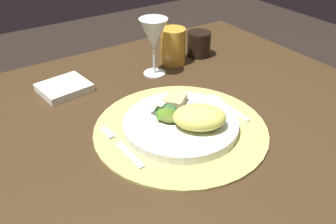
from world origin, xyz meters
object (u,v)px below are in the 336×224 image
dark_tumbler (199,44)px  amber_tumbler (173,46)px  dinner_plate (181,124)px  spoon (221,103)px  napkin (64,88)px  fork (123,148)px  dining_table (158,167)px  wine_glass (154,36)px

dark_tumbler → amber_tumbler: bearing=-179.0°
dinner_plate → spoon: (0.14, 0.03, -0.01)m
spoon → napkin: size_ratio=1.16×
dinner_plate → dark_tumbler: dark_tumbler is taller
spoon → fork: bearing=-175.0°
fork → spoon: spoon is taller
amber_tumbler → dark_tumbler: 0.10m
fork → dark_tumbler: dark_tumbler is taller
dining_table → amber_tumbler: amber_tumbler is taller
dining_table → spoon: size_ratio=8.30×
fork → wine_glass: 0.37m
dining_table → amber_tumbler: bearing=49.1°
amber_tumbler → wine_glass: bearing=-159.6°
amber_tumbler → dark_tumbler: bearing=1.0°
amber_tumbler → dining_table: bearing=-130.9°
dinner_plate → dining_table: bearing=107.6°
spoon → napkin: (-0.29, 0.28, 0.00)m
dinner_plate → amber_tumbler: (0.18, 0.30, 0.04)m
dining_table → napkin: (-0.13, 0.25, 0.15)m
dining_table → wine_glass: bearing=59.9°
dining_table → dinner_plate: 0.17m
dining_table → wine_glass: wine_glass is taller
fork → napkin: napkin is taller
fork → dark_tumbler: 0.51m
amber_tumbler → dark_tumbler: amber_tumbler is taller
napkin → fork: bearing=-88.0°
napkin → dark_tumbler: dark_tumbler is taller
dinner_plate → fork: 0.14m
dark_tumbler → fork: bearing=-144.9°
dining_table → amber_tumbler: 0.36m
napkin → spoon: bearing=-44.1°
fork → spoon: size_ratio=1.16×
wine_glass → dark_tumbler: size_ratio=2.12×
dark_tumbler → spoon: bearing=-117.2°
wine_glass → amber_tumbler: (0.08, 0.03, -0.06)m
dinner_plate → spoon: dinner_plate is taller
napkin → dark_tumbler: (0.43, -0.01, 0.03)m
napkin → amber_tumbler: (0.33, -0.02, 0.04)m
wine_glass → amber_tumbler: 0.11m
spoon → wine_glass: wine_glass is taller
fork → napkin: size_ratio=1.35×
fork → wine_glass: (0.24, 0.26, 0.10)m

